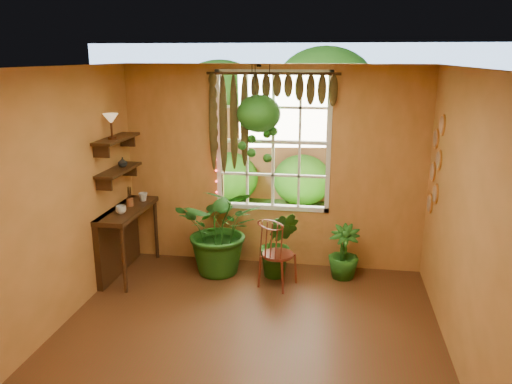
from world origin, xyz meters
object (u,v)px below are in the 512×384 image
(counter_ledge, at_px, (121,233))
(windsor_chair, at_px, (277,263))
(potted_plant_mid, at_px, (279,244))
(hanging_basket, at_px, (259,120))
(potted_plant_left, at_px, (222,229))

(counter_ledge, distance_m, windsor_chair, 2.08)
(potted_plant_mid, relative_size, hanging_basket, 0.74)
(potted_plant_left, height_order, potted_plant_mid, potted_plant_left)
(windsor_chair, distance_m, potted_plant_left, 0.87)
(hanging_basket, bearing_deg, potted_plant_left, -156.35)
(potted_plant_left, bearing_deg, hanging_basket, 23.65)
(potted_plant_left, bearing_deg, counter_ledge, -170.79)
(counter_ledge, bearing_deg, potted_plant_left, 9.21)
(potted_plant_mid, bearing_deg, windsor_chair, -87.73)
(potted_plant_mid, height_order, hanging_basket, hanging_basket)
(counter_ledge, xyz_separation_m, windsor_chair, (2.06, -0.08, -0.25))
(potted_plant_mid, bearing_deg, potted_plant_left, 179.36)
(windsor_chair, bearing_deg, potted_plant_mid, 115.77)
(windsor_chair, height_order, hanging_basket, hanging_basket)
(counter_ledge, relative_size, windsor_chair, 1.14)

